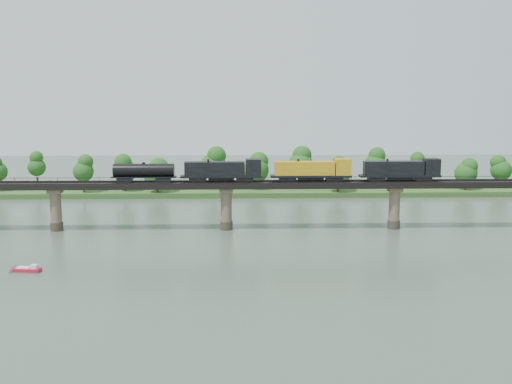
{
  "coord_description": "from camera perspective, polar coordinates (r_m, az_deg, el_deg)",
  "views": [
    {
      "loc": [
        2.86,
        -119.04,
        33.31
      ],
      "look_at": [
        7.03,
        30.0,
        9.0
      ],
      "focal_mm": 45.0,
      "sensor_mm": 36.0,
      "label": 1
    }
  ],
  "objects": [
    {
      "name": "freight_train",
      "position": [
        150.62,
        2.3,
        1.9
      ],
      "size": [
        77.25,
        3.01,
        5.32
      ],
      "color": "black",
      "rests_on": "bridge"
    },
    {
      "name": "bridge_superstructure",
      "position": [
        150.61,
        -2.67,
        1.04
      ],
      "size": [
        220.0,
        4.9,
        0.75
      ],
      "color": "black",
      "rests_on": "bridge"
    },
    {
      "name": "bridge",
      "position": [
        151.64,
        -2.66,
        -1.33
      ],
      "size": [
        236.0,
        30.0,
        11.5
      ],
      "color": "#473A2D",
      "rests_on": "ground"
    },
    {
      "name": "motorboat",
      "position": [
        125.35,
        -19.62,
        -6.48
      ],
      "size": [
        5.02,
        2.45,
        1.35
      ],
      "rotation": [
        0.0,
        0.0,
        -0.15
      ],
      "color": "red",
      "rests_on": "ground"
    },
    {
      "name": "far_treeline",
      "position": [
        201.36,
        -4.74,
        2.25
      ],
      "size": [
        289.06,
        17.54,
        13.6
      ],
      "color": "#382619",
      "rests_on": "far_bank"
    },
    {
      "name": "far_bank",
      "position": [
        206.63,
        -2.38,
        0.2
      ],
      "size": [
        300.0,
        24.0,
        1.6
      ],
      "primitive_type": "cube",
      "color": "#2F5221",
      "rests_on": "ground"
    },
    {
      "name": "ground",
      "position": [
        123.64,
        -2.89,
        -6.38
      ],
      "size": [
        400.0,
        400.0,
        0.0
      ],
      "primitive_type": "plane",
      "color": "#3C4D3D",
      "rests_on": "ground"
    }
  ]
}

